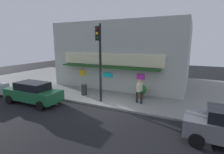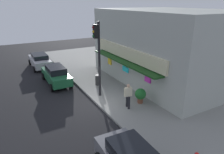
{
  "view_description": "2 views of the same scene",
  "coord_description": "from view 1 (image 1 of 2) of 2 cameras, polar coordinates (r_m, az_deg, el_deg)",
  "views": [
    {
      "loc": [
        4.93,
        -9.91,
        4.45
      ],
      "look_at": [
        -0.47,
        1.45,
        1.92
      ],
      "focal_mm": 27.42,
      "sensor_mm": 36.0,
      "label": 1
    },
    {
      "loc": [
        12.17,
        -5.47,
        7.03
      ],
      "look_at": [
        -0.68,
        1.64,
        1.64
      ],
      "focal_mm": 33.08,
      "sensor_mm": 36.0,
      "label": 2
    }
  ],
  "objects": [
    {
      "name": "pedestrian",
      "position": [
        12.44,
        9.1,
        -4.35
      ],
      "size": [
        0.54,
        0.61,
        1.76
      ],
      "color": "black",
      "rests_on": "sidewalk"
    },
    {
      "name": "traffic_light",
      "position": [
        12.22,
        -4.19,
        7.86
      ],
      "size": [
        0.32,
        0.58,
        5.61
      ],
      "color": "black",
      "rests_on": "sidewalk"
    },
    {
      "name": "parked_car_green",
      "position": [
        14.0,
        -24.83,
        -4.71
      ],
      "size": [
        4.46,
        1.92,
        1.61
      ],
      "color": "#1E6038",
      "rests_on": "ground_plane"
    },
    {
      "name": "potted_plant_by_doorway",
      "position": [
        13.67,
        9.74,
        -4.39
      ],
      "size": [
        0.8,
        0.8,
        1.09
      ],
      "color": "brown",
      "rests_on": "sidewalk"
    },
    {
      "name": "trash_can",
      "position": [
        14.58,
        -9.29,
        -4.16
      ],
      "size": [
        0.48,
        0.48,
        0.9
      ],
      "primitive_type": "cylinder",
      "color": "#2D2D2D",
      "rests_on": "sidewalk"
    },
    {
      "name": "sidewalk",
      "position": [
        17.66,
        8.41,
        -3.13
      ],
      "size": [
        36.59,
        12.96,
        0.13
      ],
      "primitive_type": "cube",
      "color": "gray",
      "rests_on": "ground_plane"
    },
    {
      "name": "ground_plane",
      "position": [
        11.93,
        -0.98,
        -10.55
      ],
      "size": [
        54.88,
        54.88,
        0.0
      ],
      "primitive_type": "plane",
      "color": "black"
    },
    {
      "name": "corner_building",
      "position": [
        19.54,
        5.29,
        7.82
      ],
      "size": [
        12.7,
        10.33,
        6.25
      ],
      "color": "#ADB2A8",
      "rests_on": "sidewalk"
    }
  ]
}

